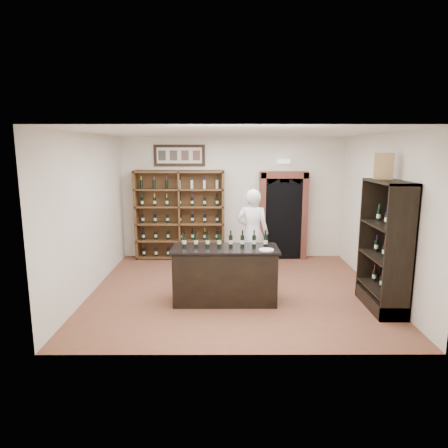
{
  "coord_description": "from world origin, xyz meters",
  "views": [
    {
      "loc": [
        -0.23,
        -7.42,
        2.71
      ],
      "look_at": [
        -0.21,
        0.3,
        1.25
      ],
      "focal_mm": 32.0,
      "sensor_mm": 36.0,
      "label": 1
    }
  ],
  "objects_px": {
    "counter_bottle_0": "(184,241)",
    "shopkeeper": "(253,233)",
    "tasting_counter": "(225,275)",
    "side_cabinet": "(385,266)",
    "wine_crate": "(384,166)",
    "wine_shelf": "(180,215)"
  },
  "relations": [
    {
      "from": "counter_bottle_0",
      "to": "shopkeeper",
      "type": "bearing_deg",
      "value": 47.21
    },
    {
      "from": "shopkeeper",
      "to": "tasting_counter",
      "type": "bearing_deg",
      "value": 83.03
    },
    {
      "from": "side_cabinet",
      "to": "wine_crate",
      "type": "height_order",
      "value": "wine_crate"
    },
    {
      "from": "counter_bottle_0",
      "to": "side_cabinet",
      "type": "relative_size",
      "value": 0.14
    },
    {
      "from": "side_cabinet",
      "to": "shopkeeper",
      "type": "height_order",
      "value": "side_cabinet"
    },
    {
      "from": "wine_shelf",
      "to": "counter_bottle_0",
      "type": "height_order",
      "value": "wine_shelf"
    },
    {
      "from": "wine_shelf",
      "to": "wine_crate",
      "type": "distance_m",
      "value": 4.99
    },
    {
      "from": "tasting_counter",
      "to": "side_cabinet",
      "type": "xyz_separation_m",
      "value": [
        2.72,
        -0.3,
        0.26
      ]
    },
    {
      "from": "counter_bottle_0",
      "to": "wine_shelf",
      "type": "bearing_deg",
      "value": 97.51
    },
    {
      "from": "tasting_counter",
      "to": "counter_bottle_0",
      "type": "distance_m",
      "value": 0.95
    },
    {
      "from": "shopkeeper",
      "to": "wine_crate",
      "type": "relative_size",
      "value": 4.24
    },
    {
      "from": "shopkeeper",
      "to": "wine_crate",
      "type": "xyz_separation_m",
      "value": [
        2.08,
        -1.51,
        1.48
      ]
    },
    {
      "from": "counter_bottle_0",
      "to": "wine_crate",
      "type": "xyz_separation_m",
      "value": [
        3.4,
        -0.09,
        1.32
      ]
    },
    {
      "from": "tasting_counter",
      "to": "wine_crate",
      "type": "distance_m",
      "value": 3.3
    },
    {
      "from": "tasting_counter",
      "to": "shopkeeper",
      "type": "relative_size",
      "value": 1.0
    },
    {
      "from": "shopkeeper",
      "to": "wine_crate",
      "type": "bearing_deg",
      "value": 159.01
    },
    {
      "from": "wine_crate",
      "to": "wine_shelf",
      "type": "bearing_deg",
      "value": 161.14
    },
    {
      "from": "tasting_counter",
      "to": "wine_crate",
      "type": "relative_size",
      "value": 4.22
    },
    {
      "from": "side_cabinet",
      "to": "shopkeeper",
      "type": "distance_m",
      "value": 2.78
    },
    {
      "from": "tasting_counter",
      "to": "counter_bottle_0",
      "type": "height_order",
      "value": "counter_bottle_0"
    },
    {
      "from": "counter_bottle_0",
      "to": "shopkeeper",
      "type": "distance_m",
      "value": 1.94
    },
    {
      "from": "wine_shelf",
      "to": "side_cabinet",
      "type": "height_order",
      "value": "same"
    }
  ]
}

